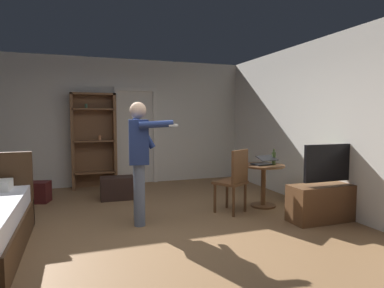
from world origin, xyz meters
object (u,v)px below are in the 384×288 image
(wooden_chair, at_px, (234,178))
(person_blue_shirt, at_px, (139,153))
(laptop, at_px, (264,162))
(bottle_on_table, at_px, (274,158))
(suitcase_dark, at_px, (117,188))
(side_table, at_px, (263,178))
(suitcase_small, at_px, (32,192))
(bookshelf, at_px, (94,137))
(tv_flatscreen, at_px, (329,198))

(wooden_chair, xyz_separation_m, person_blue_shirt, (-1.46, 0.03, 0.44))
(wooden_chair, bearing_deg, laptop, 12.93)
(bottle_on_table, distance_m, suitcase_dark, 2.81)
(side_table, bearing_deg, suitcase_dark, 149.64)
(bottle_on_table, distance_m, suitcase_small, 4.19)
(suitcase_small, bearing_deg, suitcase_dark, 5.79)
(laptop, distance_m, person_blue_shirt, 2.08)
(laptop, distance_m, wooden_chair, 0.65)
(bookshelf, bearing_deg, person_blue_shirt, -79.76)
(tv_flatscreen, height_order, bottle_on_table, tv_flatscreen)
(laptop, xyz_separation_m, person_blue_shirt, (-2.06, -0.11, 0.23))
(bottle_on_table, xyz_separation_m, person_blue_shirt, (-2.23, -0.07, 0.18))
(bookshelf, bearing_deg, suitcase_dark, -74.30)
(bookshelf, xyz_separation_m, laptop, (2.54, -2.52, -0.31))
(wooden_chair, distance_m, person_blue_shirt, 1.53)
(wooden_chair, relative_size, suitcase_small, 1.68)
(tv_flatscreen, height_order, laptop, tv_flatscreen)
(person_blue_shirt, xyz_separation_m, suitcase_dark, (-0.15, 1.46, -0.78))
(bookshelf, height_order, wooden_chair, bookshelf)
(bookshelf, bearing_deg, laptop, -44.82)
(bottle_on_table, bearing_deg, side_table, 150.26)
(laptop, relative_size, suitcase_small, 0.62)
(bookshelf, distance_m, bottle_on_table, 3.73)
(suitcase_dark, bearing_deg, side_table, -28.41)
(laptop, distance_m, bottle_on_table, 0.18)
(laptop, height_order, person_blue_shirt, person_blue_shirt)
(tv_flatscreen, xyz_separation_m, suitcase_dark, (-2.74, 2.25, -0.11))
(bottle_on_table, xyz_separation_m, wooden_chair, (-0.77, -0.10, -0.27))
(bookshelf, xyz_separation_m, suitcase_dark, (0.33, -1.17, -0.86))
(suitcase_dark, distance_m, suitcase_small, 1.46)
(bookshelf, relative_size, suitcase_dark, 3.36)
(tv_flatscreen, xyz_separation_m, person_blue_shirt, (-2.60, 0.79, 0.67))
(tv_flatscreen, distance_m, suitcase_dark, 3.55)
(tv_flatscreen, relative_size, wooden_chair, 1.24)
(tv_flatscreen, relative_size, bottle_on_table, 4.65)
(bottle_on_table, relative_size, wooden_chair, 0.27)
(bottle_on_table, bearing_deg, suitcase_dark, 149.67)
(laptop, height_order, wooden_chair, wooden_chair)
(bookshelf, distance_m, suitcase_small, 1.69)
(bottle_on_table, relative_size, suitcase_dark, 0.45)
(bookshelf, height_order, side_table, bookshelf)
(bookshelf, relative_size, person_blue_shirt, 1.17)
(bookshelf, bearing_deg, tv_flatscreen, -48.11)
(bottle_on_table, bearing_deg, wooden_chair, -172.50)
(tv_flatscreen, relative_size, suitcase_dark, 2.08)
(wooden_chair, bearing_deg, side_table, 16.12)
(suitcase_small, bearing_deg, person_blue_shirt, -31.52)
(laptop, relative_size, person_blue_shirt, 0.22)
(tv_flatscreen, distance_m, suitcase_small, 4.87)
(tv_flatscreen, height_order, person_blue_shirt, person_blue_shirt)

